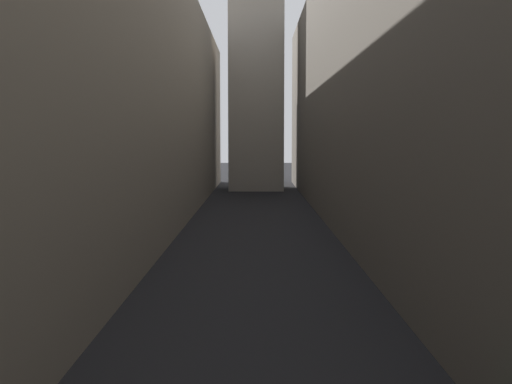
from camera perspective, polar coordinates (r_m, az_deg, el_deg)
The scene contains 3 objects.
ground_plane at distance 42.29m, azimuth -0.06°, elevation -4.33°, with size 264.00×264.00×0.00m, color black.
building_block_left at distance 45.32m, azimuth -14.83°, elevation 8.66°, with size 11.85×108.00×19.76m, color gray.
building_block_right at distance 45.22m, azimuth 13.71°, elevation 10.08°, with size 10.20×108.00×21.94m, color #60594F.
Camera 1 is at (-0.02, 6.25, 6.76)m, focal length 44.43 mm.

